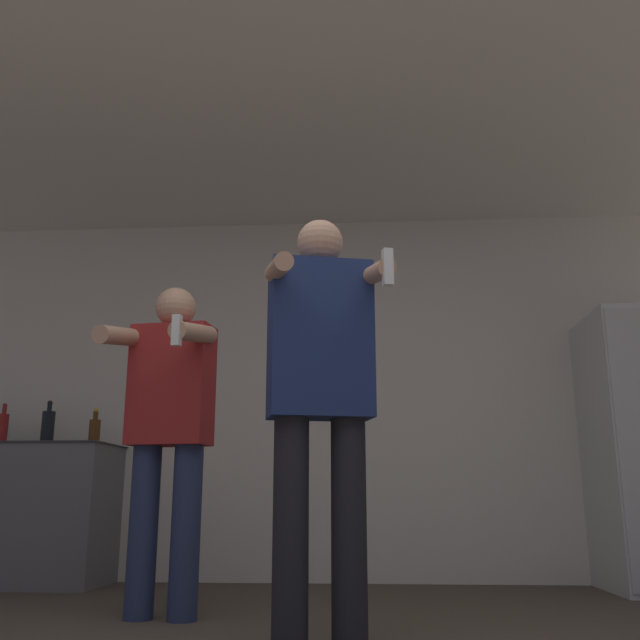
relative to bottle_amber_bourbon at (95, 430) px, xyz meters
name	(u,v)px	position (x,y,z in m)	size (l,w,h in m)	color
wall_back	(332,393)	(1.57, 0.33, 0.28)	(7.00, 0.06, 2.55)	silver
ceiling_slab	(317,115)	(1.57, -1.20, 1.58)	(7.00, 3.52, 0.05)	silver
counter	(9,514)	(-0.53, 0.00, -0.54)	(1.34, 0.62, 0.90)	slate
bottle_amber_bourbon	(95,430)	(0.00, 0.00, 0.00)	(0.07, 0.07, 0.24)	#563314
bottle_dark_rum	(48,427)	(-0.32, 0.00, 0.02)	(0.09, 0.09, 0.29)	black
bottle_short_whiskey	(3,428)	(-0.64, 0.00, 0.02)	(0.07, 0.07, 0.28)	maroon
person_woman_foreground	(320,390)	(1.64, -1.92, -0.04)	(0.53, 0.53, 1.66)	black
person_man_side	(169,421)	(0.86, -1.27, -0.08)	(0.51, 0.57, 1.59)	navy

